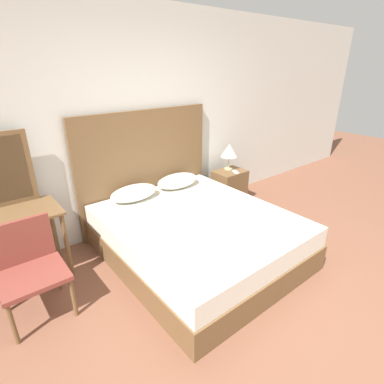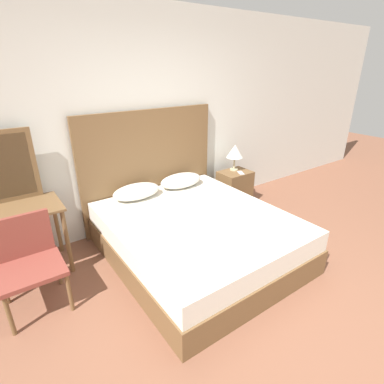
# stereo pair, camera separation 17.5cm
# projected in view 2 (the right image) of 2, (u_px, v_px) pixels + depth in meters

# --- Properties ---
(ground_plane) EXTENTS (16.00, 16.00, 0.00)m
(ground_plane) POSITION_uv_depth(u_px,v_px,m) (278.00, 320.00, 2.57)
(ground_plane) COLOR brown
(wall_back) EXTENTS (10.00, 0.06, 2.70)m
(wall_back) POSITION_uv_depth(u_px,v_px,m) (145.00, 122.00, 3.77)
(wall_back) COLOR silver
(wall_back) RESTS_ON ground_plane
(bed) EXTENTS (1.78, 2.07, 0.50)m
(bed) POSITION_uv_depth(u_px,v_px,m) (197.00, 236.00, 3.35)
(bed) COLOR brown
(bed) RESTS_ON ground_plane
(headboard) EXTENTS (1.87, 0.05, 1.52)m
(headboard) POSITION_uv_depth(u_px,v_px,m) (150.00, 168.00, 3.94)
(headboard) COLOR brown
(headboard) RESTS_ON ground_plane
(pillow_left) EXTENTS (0.60, 0.33, 0.17)m
(pillow_left) POSITION_uv_depth(u_px,v_px,m) (137.00, 192.00, 3.65)
(pillow_left) COLOR silver
(pillow_left) RESTS_ON bed
(pillow_right) EXTENTS (0.60, 0.33, 0.17)m
(pillow_right) POSITION_uv_depth(u_px,v_px,m) (181.00, 181.00, 4.00)
(pillow_right) COLOR silver
(pillow_right) RESTS_ON bed
(phone_on_bed) EXTENTS (0.15, 0.16, 0.01)m
(phone_on_bed) POSITION_uv_depth(u_px,v_px,m) (211.00, 205.00, 3.48)
(phone_on_bed) COLOR #B7B7BC
(phone_on_bed) RESTS_ON bed
(nightstand) EXTENTS (0.47, 0.36, 0.53)m
(nightstand) POSITION_uv_depth(u_px,v_px,m) (234.00, 188.00, 4.60)
(nightstand) COLOR brown
(nightstand) RESTS_ON ground_plane
(table_lamp) EXTENTS (0.25, 0.25, 0.39)m
(table_lamp) POSITION_uv_depth(u_px,v_px,m) (235.00, 152.00, 4.45)
(table_lamp) COLOR tan
(table_lamp) RESTS_ON nightstand
(phone_on_nightstand) EXTENTS (0.13, 0.17, 0.01)m
(phone_on_nightstand) POSITION_uv_depth(u_px,v_px,m) (241.00, 173.00, 4.44)
(phone_on_nightstand) COLOR #B7B7BC
(phone_on_nightstand) RESTS_ON nightstand
(vanity_desk) EXTENTS (0.85, 0.54, 0.74)m
(vanity_desk) POSITION_uv_depth(u_px,v_px,m) (16.00, 222.00, 2.91)
(vanity_desk) COLOR brown
(vanity_desk) RESTS_ON ground_plane
(vanity_mirror) EXTENTS (0.63, 0.03, 0.72)m
(vanity_mirror) POSITION_uv_depth(u_px,v_px,m) (1.00, 168.00, 2.89)
(vanity_mirror) COLOR brown
(vanity_mirror) RESTS_ON vanity_desk
(chair) EXTENTS (0.52, 0.49, 0.83)m
(chair) POSITION_uv_depth(u_px,v_px,m) (28.00, 258.00, 2.60)
(chair) COLOR brown
(chair) RESTS_ON ground_plane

